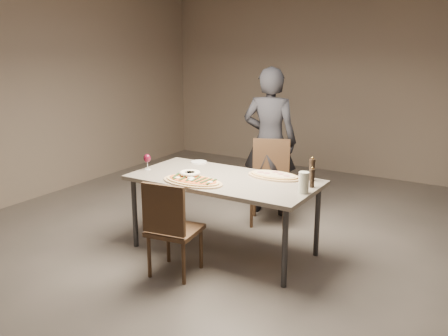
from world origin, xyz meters
The scene contains 14 objects.
room centered at (0.00, 0.00, 1.40)m, with size 7.00×7.00×7.00m.
dining_table centered at (0.00, 0.00, 0.69)m, with size 1.80×0.90×0.75m.
zucchini_pizza centered at (-0.17, -0.28, 0.77)m, with size 0.62×0.34×0.05m.
ham_pizza centered at (0.39, 0.28, 0.77)m, with size 0.54×0.30×0.04m.
bread_basket centered at (-0.27, -0.19, 0.79)m, with size 0.20×0.20×0.07m.
oil_dish centered at (0.41, 0.37, 0.76)m, with size 0.12×0.12×0.01m.
pepper_mill_left centered at (0.83, 0.16, 0.84)m, with size 0.05×0.05×0.19m.
pepper_mill_right centered at (0.74, 0.37, 0.86)m, with size 0.06×0.06×0.23m.
carafe centered at (0.83, -0.04, 0.84)m, with size 0.09×0.09×0.19m.
wine_glass centered at (-0.83, -0.14, 0.86)m, with size 0.07×0.07×0.16m.
side_plate centered at (-0.55, 0.38, 0.76)m, with size 0.17×0.17×0.01m.
chair_near centered at (-0.11, -0.71, 0.49)m, with size 0.47×0.47×0.88m.
chair_far centered at (0.00, 1.01, 0.52)m, with size 0.58×0.58×0.93m.
diner centered at (-0.13, 1.25, 0.87)m, with size 0.64×0.42×1.74m, color black.
Camera 1 is at (2.39, -3.92, 2.06)m, focal length 40.00 mm.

